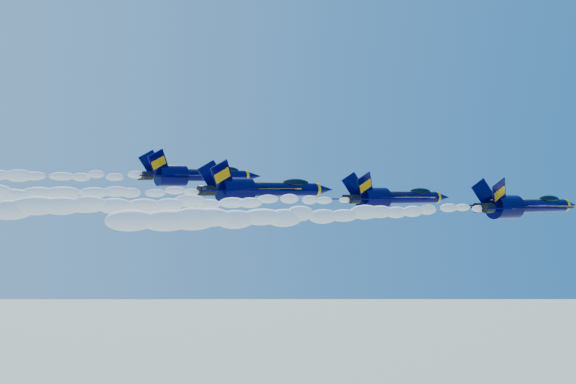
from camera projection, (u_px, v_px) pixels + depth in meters
jet_lead at (524, 206)px, 85.96m from camera, size 18.00×14.77×6.69m
smoke_trail_jet_lead at (330, 214)px, 69.70m from camera, size 42.87×2.15×1.94m
jet_second at (394, 197)px, 83.99m from camera, size 16.09×13.20×5.98m
smoke_trail_jet_second at (171, 204)px, 68.19m from camera, size 42.87×1.92×1.73m
jet_third at (262, 189)px, 84.15m from camera, size 18.33×15.03×6.81m
jet_fourth at (196, 175)px, 94.88m from camera, size 17.81×14.61×6.62m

